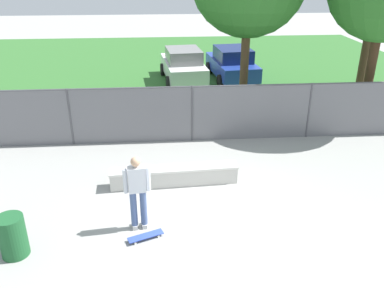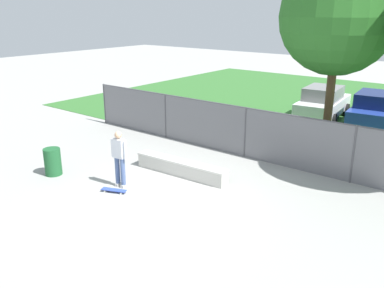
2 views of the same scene
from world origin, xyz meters
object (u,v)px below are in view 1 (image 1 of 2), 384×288
car_blue (232,64)px  skateboarder (137,190)px  concrete_ledge (174,176)px  trash_bin (13,236)px  car_white (183,65)px  skateboard (146,236)px

car_blue → skateboarder: bearing=-108.9°
concrete_ledge → trash_bin: 4.33m
car_white → car_blue: size_ratio=1.00×
skateboarder → car_blue: bearing=71.1°
skateboard → car_blue: size_ratio=0.19×
car_blue → trash_bin: bearing=-117.5°
car_white → skateboarder: bearing=-98.1°
concrete_ledge → car_white: size_ratio=0.81×
skateboarder → car_white: 12.32m
skateboarder → skateboard: skateboarder is taller
skateboard → car_white: 12.75m
skateboard → car_white: size_ratio=0.19×
skateboard → car_blue: bearing=72.3°
concrete_ledge → car_white: bearing=85.2°
car_white → skateboard: bearing=-97.2°
concrete_ledge → car_blue: 10.91m
car_white → trash_bin: (-4.28, -12.92, -0.38)m
car_blue → trash_bin: 14.68m
car_white → trash_bin: 13.62m
skateboard → trash_bin: trash_bin is taller
concrete_ledge → car_blue: (3.34, 10.37, 0.58)m
car_blue → concrete_ledge: bearing=-107.9°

